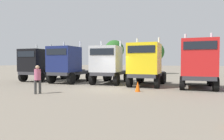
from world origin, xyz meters
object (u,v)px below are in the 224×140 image
(semi_truck_navy, at_px, (68,64))
(visitor_with_camera, at_px, (38,77))
(semi_truck_silver, at_px, (109,64))
(semi_truck_red, at_px, (198,63))
(traffic_cone_far, at_px, (138,86))
(semi_truck_yellow, at_px, (146,64))
(semi_truck_black, at_px, (40,65))

(semi_truck_navy, relative_size, visitor_with_camera, 3.31)
(semi_truck_silver, bearing_deg, semi_truck_navy, -86.88)
(semi_truck_red, relative_size, visitor_with_camera, 3.32)
(semi_truck_navy, distance_m, semi_truck_red, 11.71)
(visitor_with_camera, height_order, traffic_cone_far, visitor_with_camera)
(visitor_with_camera, bearing_deg, semi_truck_yellow, -88.12)
(semi_truck_black, xyz_separation_m, semi_truck_red, (15.56, 0.46, 0.19))
(semi_truck_silver, distance_m, semi_truck_red, 7.69)
(semi_truck_yellow, bearing_deg, semi_truck_silver, -100.14)
(semi_truck_navy, distance_m, visitor_with_camera, 7.06)
(semi_truck_black, relative_size, traffic_cone_far, 9.04)
(semi_truck_black, xyz_separation_m, semi_truck_silver, (7.87, 0.67, 0.07))
(semi_truck_navy, xyz_separation_m, traffic_cone_far, (8.09, -2.75, -1.48))
(semi_truck_navy, bearing_deg, semi_truck_yellow, 89.37)
(semi_truck_black, relative_size, semi_truck_yellow, 1.07)
(semi_truck_black, bearing_deg, semi_truck_red, 87.72)
(semi_truck_black, height_order, semi_truck_navy, semi_truck_navy)
(semi_truck_black, height_order, visitor_with_camera, semi_truck_black)
(semi_truck_navy, relative_size, semi_truck_red, 1.00)
(visitor_with_camera, xyz_separation_m, traffic_cone_far, (5.41, 3.74, -0.70))
(semi_truck_black, distance_m, semi_truck_yellow, 11.52)
(semi_truck_navy, bearing_deg, semi_truck_red, 88.27)
(semi_truck_black, distance_m, traffic_cone_far, 12.39)
(semi_truck_yellow, xyz_separation_m, traffic_cone_far, (0.45, -3.33, -1.51))
(semi_truck_yellow, height_order, traffic_cone_far, semi_truck_yellow)
(semi_truck_red, distance_m, visitor_with_camera, 11.54)
(visitor_with_camera, bearing_deg, semi_truck_silver, -63.26)
(semi_truck_yellow, distance_m, traffic_cone_far, 3.69)
(semi_truck_red, bearing_deg, semi_truck_silver, -97.73)
(semi_truck_black, distance_m, semi_truck_red, 15.57)
(semi_truck_black, relative_size, visitor_with_camera, 3.54)
(semi_truck_black, relative_size, semi_truck_navy, 1.07)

